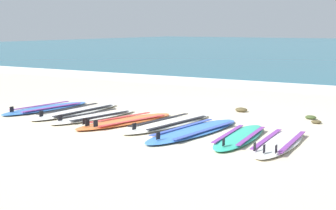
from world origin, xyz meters
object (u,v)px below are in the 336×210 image
at_px(surfboard_5, 194,131).
at_px(surfboard_6, 240,137).
at_px(surfboard_1, 76,111).
at_px(surfboard_3, 126,121).
at_px(surfboard_2, 94,117).
at_px(surfboard_0, 46,108).
at_px(surfboard_7, 279,142).
at_px(surfboard_4, 169,123).

distance_m(surfboard_5, surfboard_6, 0.84).
xyz_separation_m(surfboard_1, surfboard_3, (1.50, -0.35, 0.00)).
xyz_separation_m(surfboard_1, surfboard_2, (0.71, -0.28, 0.00)).
xyz_separation_m(surfboard_0, surfboard_7, (5.34, -0.52, 0.00)).
relative_size(surfboard_1, surfboard_4, 1.01).
bearing_deg(surfboard_2, surfboard_1, 158.56).
height_order(surfboard_1, surfboard_7, same).
relative_size(surfboard_0, surfboard_4, 0.94).
relative_size(surfboard_0, surfboard_7, 1.03).
relative_size(surfboard_2, surfboard_7, 0.97).
distance_m(surfboard_0, surfboard_3, 2.36).
height_order(surfboard_2, surfboard_4, same).
relative_size(surfboard_4, surfboard_6, 1.14).
xyz_separation_m(surfboard_1, surfboard_6, (3.84, -0.48, 0.00)).
xyz_separation_m(surfboard_0, surfboard_6, (4.67, -0.46, 0.00)).
height_order(surfboard_3, surfboard_5, same).
xyz_separation_m(surfboard_4, surfboard_5, (0.70, -0.34, -0.00)).
height_order(surfboard_0, surfboard_4, same).
bearing_deg(surfboard_0, surfboard_4, -1.65).
distance_m(surfboard_4, surfboard_6, 1.59).
bearing_deg(surfboard_6, surfboard_3, 176.63).
distance_m(surfboard_1, surfboard_6, 3.87).
height_order(surfboard_3, surfboard_4, same).
xyz_separation_m(surfboard_1, surfboard_5, (3.00, -0.45, -0.00)).
xyz_separation_m(surfboard_3, surfboard_5, (1.49, -0.11, -0.00)).
bearing_deg(surfboard_2, surfboard_3, -4.92).
xyz_separation_m(surfboard_3, surfboard_4, (0.79, 0.24, -0.00)).
bearing_deg(surfboard_3, surfboard_1, 167.05).
bearing_deg(surfboard_2, surfboard_6, -3.77).
relative_size(surfboard_0, surfboard_6, 1.06).
height_order(surfboard_2, surfboard_7, same).
height_order(surfboard_3, surfboard_6, same).
bearing_deg(surfboard_6, surfboard_5, 177.84).
bearing_deg(surfboard_7, surfboard_2, 176.10).
xyz_separation_m(surfboard_2, surfboard_6, (3.13, -0.21, -0.00)).
bearing_deg(surfboard_6, surfboard_0, 174.32).
height_order(surfboard_1, surfboard_5, same).
distance_m(surfboard_4, surfboard_5, 0.78).
bearing_deg(surfboard_0, surfboard_3, -7.98).
xyz_separation_m(surfboard_3, surfboard_6, (2.33, -0.14, -0.00)).
bearing_deg(surfboard_7, surfboard_6, 175.46).
distance_m(surfboard_1, surfboard_3, 1.54).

